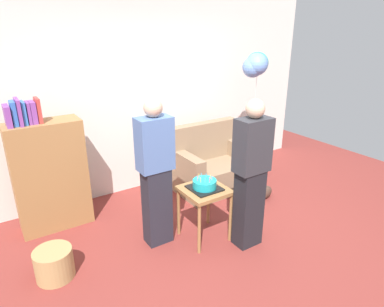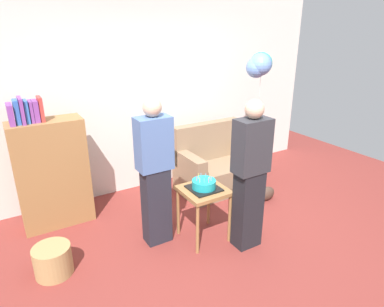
{
  "view_description": "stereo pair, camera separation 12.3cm",
  "coord_description": "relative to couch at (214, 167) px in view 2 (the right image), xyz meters",
  "views": [
    {
      "loc": [
        -1.94,
        -2.28,
        2.28
      ],
      "look_at": [
        -0.03,
        0.64,
        0.95
      ],
      "focal_mm": 31.3,
      "sensor_mm": 36.0,
      "label": 1
    },
    {
      "loc": [
        -1.83,
        -2.34,
        2.28
      ],
      "look_at": [
        -0.03,
        0.64,
        0.95
      ],
      "focal_mm": 31.3,
      "sensor_mm": 36.0,
      "label": 2
    }
  ],
  "objects": [
    {
      "name": "bookshelf",
      "position": [
        -2.19,
        0.22,
        0.34
      ],
      "size": [
        0.8,
        0.36,
        1.58
      ],
      "color": "olive",
      "rests_on": "ground_plane"
    },
    {
      "name": "person_blowing_candles",
      "position": [
        -1.3,
        -0.76,
        0.49
      ],
      "size": [
        0.36,
        0.22,
        1.63
      ],
      "rotation": [
        0.0,
        0.0,
        0.29
      ],
      "color": "#23232D",
      "rests_on": "ground_plane"
    },
    {
      "name": "handbag",
      "position": [
        0.39,
        -0.7,
        -0.24
      ],
      "size": [
        0.28,
        0.14,
        0.2
      ],
      "primitive_type": "ellipsoid",
      "color": "#473328",
      "rests_on": "ground_plane"
    },
    {
      "name": "birthday_cake",
      "position": [
        -0.83,
        -0.98,
        0.33
      ],
      "size": [
        0.32,
        0.32,
        0.17
      ],
      "color": "black",
      "rests_on": "side_table"
    },
    {
      "name": "side_table",
      "position": [
        -0.83,
        -0.98,
        0.18
      ],
      "size": [
        0.48,
        0.48,
        0.62
      ],
      "color": "olive",
      "rests_on": "ground_plane"
    },
    {
      "name": "wall_back",
      "position": [
        -0.8,
        0.68,
        1.01
      ],
      "size": [
        6.0,
        0.1,
        2.7
      ],
      "primitive_type": "cube",
      "color": "silver",
      "rests_on": "ground_plane"
    },
    {
      "name": "person_holding_cake",
      "position": [
        -0.49,
        -1.33,
        0.49
      ],
      "size": [
        0.36,
        0.22,
        1.63
      ],
      "rotation": [
        0.0,
        0.0,
        3.27
      ],
      "color": "black",
      "rests_on": "ground_plane"
    },
    {
      "name": "wicker_basket",
      "position": [
        -2.41,
        -0.73,
        -0.19
      ],
      "size": [
        0.36,
        0.36,
        0.3
      ],
      "primitive_type": "cylinder",
      "color": "#A88451",
      "rests_on": "ground_plane"
    },
    {
      "name": "balloon_bunch",
      "position": [
        0.63,
        -0.12,
        1.44
      ],
      "size": [
        0.38,
        0.34,
        1.95
      ],
      "color": "silver",
      "rests_on": "ground_plane"
    },
    {
      "name": "ground_plane",
      "position": [
        -0.8,
        -1.37,
        -0.34
      ],
      "size": [
        8.0,
        8.0,
        0.0
      ],
      "primitive_type": "plane",
      "color": "maroon"
    },
    {
      "name": "couch",
      "position": [
        0.0,
        0.0,
        0.0
      ],
      "size": [
        1.1,
        0.7,
        0.96
      ],
      "color": "#8C7054",
      "rests_on": "ground_plane"
    }
  ]
}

